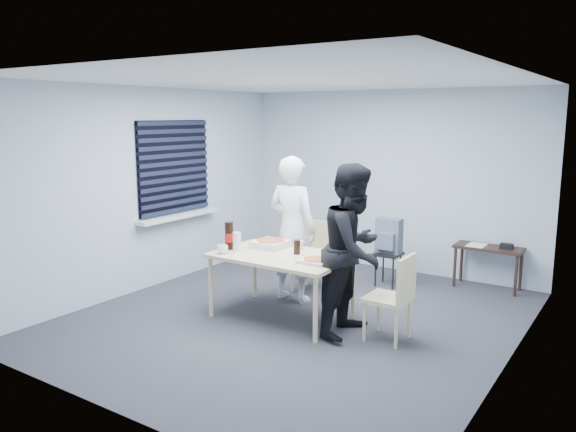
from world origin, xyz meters
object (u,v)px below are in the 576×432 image
Objects in this scene: chair_right at (396,292)px; soda_bottle at (229,236)px; dining_table at (282,260)px; backpack at (389,236)px; mug_a at (222,249)px; side_table at (488,252)px; person_white at (292,229)px; chair_far at (314,250)px; mug_b at (300,245)px; person_black at (354,250)px; stool at (388,261)px.

soda_bottle reaches higher than chair_right.
dining_table is 1.82m from backpack.
soda_bottle is (-0.07, 0.20, 0.10)m from mug_a.
backpack is (-1.13, -0.62, 0.19)m from side_table.
person_white reaches higher than backpack.
backpack is at bearing 58.27° from soda_bottle.
chair_far reaches higher than mug_b.
chair_right reaches higher than dining_table.
person_black is at bearing 153.57° from person_white.
person_black is 5.57× the size of soda_bottle.
soda_bottle is at bearing -121.54° from stool.
stool is 1.43× the size of soda_bottle.
mug_a is (-2.22, -2.69, 0.29)m from side_table.
person_white reaches higher than mug_b.
person_white is at bearing 60.53° from soda_bottle.
dining_table is 0.84× the size of person_black.
backpack reaches higher than side_table.
person_white is 5.57× the size of soda_bottle.
person_white is 3.91× the size of stool.
person_white reaches higher than soda_bottle.
chair_right is at bearing -81.73° from backpack.
person_white is 1.00× the size of person_black.
person_black is 1.84m from stool.
side_table is at bearing 28.20° from stool.
stool is (-1.13, -0.61, -0.14)m from side_table.
mug_a is at bearing -131.06° from mug_b.
chair_right is 0.59m from person_black.
backpack is (0.00, -0.01, 0.33)m from stool.
side_table is 3.50m from mug_a.
stool is (0.52, 1.76, -0.32)m from dining_table.
side_table is at bearing -18.41° from person_black.
person_black reaches higher than side_table.
mug_b is at bearing 137.28° from person_white.
mug_b is at bearing 87.11° from dining_table.
mug_b is 0.82m from soda_bottle.
chair_right is 8.90× the size of mug_b.
chair_far and chair_right have the same top height.
mug_b is (-1.63, -2.02, 0.29)m from side_table.
chair_far is at bearing 108.49° from mug_b.
dining_table is at bearing 92.22° from person_black.
chair_far is at bearing -139.04° from stool.
chair_far is 1.00m from backpack.
mug_b is (0.25, -0.76, 0.26)m from chair_far.
side_table is 8.46× the size of mug_b.
person_black reaches higher than soda_bottle.
backpack reaches higher than mug_a.
side_table is 2.61m from mug_b.
stool is at bearing 58.46° from soda_bottle.
person_white is 0.37m from mug_b.
stool is (0.75, 0.65, -0.17)m from chair_far.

